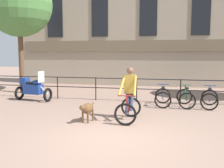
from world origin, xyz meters
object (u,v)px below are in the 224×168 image
at_px(cyclist_with_bike, 129,97).
at_px(parked_bicycle_near_lamp, 163,97).
at_px(parked_motorcycle, 33,88).
at_px(parked_bicycle_mid_right, 209,99).
at_px(parked_bicycle_mid_left, 186,98).
at_px(dog, 87,109).

height_order(cyclist_with_bike, parked_bicycle_near_lamp, cyclist_with_bike).
distance_m(cyclist_with_bike, parked_motorcycle, 5.36).
distance_m(parked_motorcycle, parked_bicycle_mid_right, 7.57).
bearing_deg(parked_bicycle_mid_left, parked_motorcycle, -1.92).
height_order(cyclist_with_bike, parked_motorcycle, cyclist_with_bike).
distance_m(parked_motorcycle, parked_bicycle_mid_left, 6.67).
bearing_deg(cyclist_with_bike, dog, -155.96).
relative_size(cyclist_with_bike, parked_motorcycle, 0.99).
bearing_deg(cyclist_with_bike, parked_bicycle_mid_left, 53.51).
height_order(dog, parked_motorcycle, parked_motorcycle).
xyz_separation_m(parked_motorcycle, parked_bicycle_mid_right, (7.57, 0.10, -0.20)).
xyz_separation_m(cyclist_with_bike, parked_motorcycle, (-4.76, 2.44, -0.20)).
xyz_separation_m(parked_bicycle_near_lamp, parked_bicycle_mid_left, (0.90, 0.00, 0.00)).
bearing_deg(parked_bicycle_mid_left, cyclist_with_bike, 50.38).
distance_m(parked_motorcycle, parked_bicycle_near_lamp, 5.77).
height_order(dog, parked_bicycle_mid_right, parked_bicycle_mid_right).
xyz_separation_m(cyclist_with_bike, dog, (-1.23, -0.54, -0.34)).
bearing_deg(dog, parked_motorcycle, 149.30).
distance_m(dog, parked_motorcycle, 4.62).
xyz_separation_m(dog, parked_bicycle_mid_left, (3.14, 3.08, -0.06)).
relative_size(dog, parked_bicycle_near_lamp, 0.80).
bearing_deg(parked_bicycle_near_lamp, parked_bicycle_mid_left, 178.21).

